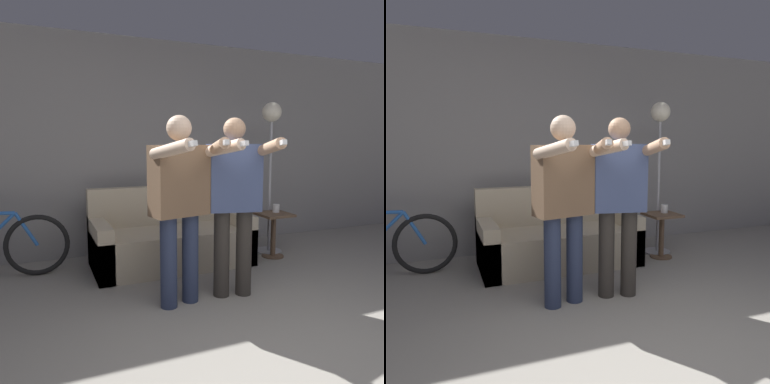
# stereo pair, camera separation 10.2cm
# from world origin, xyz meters

# --- Properties ---
(wall_back) EXTENTS (10.00, 0.05, 2.60)m
(wall_back) POSITION_xyz_m (0.00, 3.10, 1.30)
(wall_back) COLOR gray
(wall_back) RESTS_ON ground_plane
(couch) EXTENTS (1.73, 0.80, 0.85)m
(couch) POSITION_xyz_m (0.02, 2.42, 0.27)
(couch) COLOR beige
(couch) RESTS_ON ground_plane
(person_left) EXTENTS (0.63, 0.75, 1.58)m
(person_left) POSITION_xyz_m (-0.26, 1.37, 0.92)
(person_left) COLOR #2D3856
(person_left) RESTS_ON ground_plane
(person_right) EXTENTS (0.62, 0.75, 1.57)m
(person_right) POSITION_xyz_m (0.24, 1.37, 0.91)
(person_right) COLOR #38332D
(person_right) RESTS_ON ground_plane
(cat) EXTENTS (0.52, 0.12, 0.18)m
(cat) POSITION_xyz_m (0.50, 2.71, 0.94)
(cat) COLOR tan
(cat) RESTS_ON couch
(floor_lamp) EXTENTS (0.33, 0.33, 1.84)m
(floor_lamp) POSITION_xyz_m (1.30, 2.40, 1.41)
(floor_lamp) COLOR #B2B2B7
(floor_lamp) RESTS_ON ground_plane
(side_table) EXTENTS (0.37, 0.37, 0.53)m
(side_table) POSITION_xyz_m (1.24, 2.21, 0.37)
(side_table) COLOR brown
(side_table) RESTS_ON ground_plane
(cup) EXTENTS (0.08, 0.08, 0.10)m
(cup) POSITION_xyz_m (1.29, 2.24, 0.58)
(cup) COLOR white
(cup) RESTS_ON side_table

